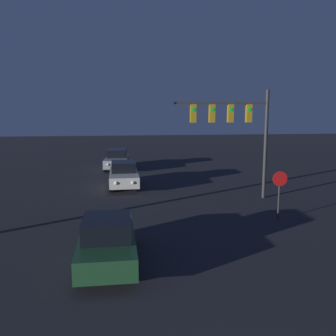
{
  "coord_description": "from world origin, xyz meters",
  "views": [
    {
      "loc": [
        -1.76,
        -2.75,
        4.74
      ],
      "look_at": [
        0.0,
        11.98,
        2.3
      ],
      "focal_mm": 40.0,
      "sensor_mm": 36.0,
      "label": 1
    }
  ],
  "objects_px": {
    "car_far": "(117,159)",
    "traffic_signal_mast": "(237,123)",
    "stop_sign": "(279,187)",
    "car_near": "(107,240)",
    "car_mid": "(124,175)"
  },
  "relations": [
    {
      "from": "car_mid",
      "to": "car_far",
      "type": "distance_m",
      "value": 6.62
    },
    {
      "from": "traffic_signal_mast",
      "to": "car_near",
      "type": "bearing_deg",
      "value": -129.65
    },
    {
      "from": "car_far",
      "to": "car_near",
      "type": "bearing_deg",
      "value": 94.03
    },
    {
      "from": "traffic_signal_mast",
      "to": "stop_sign",
      "type": "height_order",
      "value": "traffic_signal_mast"
    },
    {
      "from": "car_far",
      "to": "stop_sign",
      "type": "xyz_separation_m",
      "value": [
        6.95,
        -14.07,
        0.7
      ]
    },
    {
      "from": "car_far",
      "to": "traffic_signal_mast",
      "type": "bearing_deg",
      "value": 125.54
    },
    {
      "from": "car_near",
      "to": "car_mid",
      "type": "height_order",
      "value": "same"
    },
    {
      "from": "car_near",
      "to": "stop_sign",
      "type": "xyz_separation_m",
      "value": [
        6.97,
        3.64,
        0.7
      ]
    },
    {
      "from": "car_near",
      "to": "stop_sign",
      "type": "distance_m",
      "value": 7.89
    },
    {
      "from": "car_far",
      "to": "stop_sign",
      "type": "distance_m",
      "value": 15.71
    },
    {
      "from": "car_far",
      "to": "traffic_signal_mast",
      "type": "xyz_separation_m",
      "value": [
        6.22,
        -10.18,
        3.19
      ]
    },
    {
      "from": "car_near",
      "to": "traffic_signal_mast",
      "type": "relative_size",
      "value": 0.76
    },
    {
      "from": "car_near",
      "to": "stop_sign",
      "type": "bearing_deg",
      "value": 26.66
    },
    {
      "from": "car_far",
      "to": "traffic_signal_mast",
      "type": "height_order",
      "value": "traffic_signal_mast"
    },
    {
      "from": "car_mid",
      "to": "stop_sign",
      "type": "bearing_deg",
      "value": 129.82
    }
  ]
}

